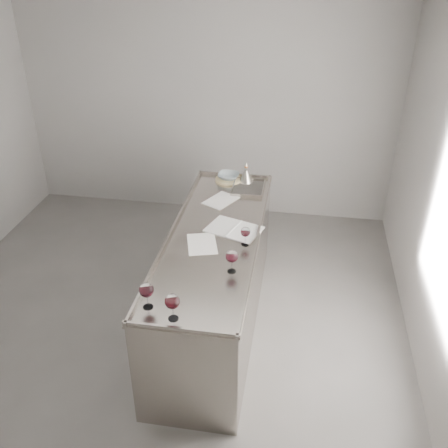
% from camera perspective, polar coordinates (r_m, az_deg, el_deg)
% --- Properties ---
extents(room_shell, '(4.54, 5.04, 2.84)m').
position_cam_1_polar(room_shell, '(3.83, -9.39, 2.95)').
color(room_shell, '#565451').
rests_on(room_shell, ground).
extents(counter, '(0.77, 2.42, 0.97)m').
position_cam_1_polar(counter, '(4.46, -1.05, -6.39)').
color(counter, gray).
rests_on(counter, ground).
extents(wine_glass_left, '(0.10, 0.10, 0.20)m').
position_cam_1_polar(wine_glass_left, '(3.38, -8.85, -7.53)').
color(wine_glass_left, white).
rests_on(wine_glass_left, counter).
extents(wine_glass_middle, '(0.10, 0.10, 0.20)m').
position_cam_1_polar(wine_glass_middle, '(3.27, -5.93, -8.85)').
color(wine_glass_middle, white).
rests_on(wine_glass_middle, counter).
extents(wine_glass_right, '(0.09, 0.09, 0.18)m').
position_cam_1_polar(wine_glass_right, '(3.68, 0.90, -3.77)').
color(wine_glass_right, white).
rests_on(wine_glass_right, counter).
extents(wine_glass_small, '(0.08, 0.08, 0.16)m').
position_cam_1_polar(wine_glass_small, '(4.01, 2.47, -0.98)').
color(wine_glass_small, white).
rests_on(wine_glass_small, counter).
extents(notebook, '(0.52, 0.43, 0.02)m').
position_cam_1_polar(notebook, '(4.26, 1.12, -0.60)').
color(notebook, white).
rests_on(notebook, counter).
extents(loose_paper_top, '(0.31, 0.38, 0.00)m').
position_cam_1_polar(loose_paper_top, '(4.07, -2.53, -2.27)').
color(loose_paper_top, white).
rests_on(loose_paper_top, counter).
extents(loose_paper_under, '(0.35, 0.39, 0.00)m').
position_cam_1_polar(loose_paper_under, '(4.73, -0.36, 2.73)').
color(loose_paper_under, silver).
rests_on(loose_paper_under, counter).
extents(trivet, '(0.33, 0.33, 0.02)m').
position_cam_1_polar(trivet, '(5.13, 0.51, 5.12)').
color(trivet, beige).
rests_on(trivet, counter).
extents(ceramic_bowl, '(0.23, 0.23, 0.05)m').
position_cam_1_polar(ceramic_bowl, '(5.12, 0.51, 5.49)').
color(ceramic_bowl, '#8E9FA5').
rests_on(ceramic_bowl, trivet).
extents(wine_funnel, '(0.14, 0.14, 0.21)m').
position_cam_1_polar(wine_funnel, '(5.09, 2.54, 5.53)').
color(wine_funnel, '#AFA89C').
rests_on(wine_funnel, counter).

